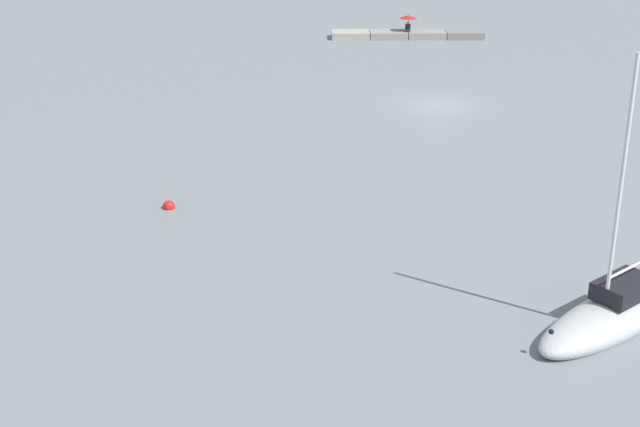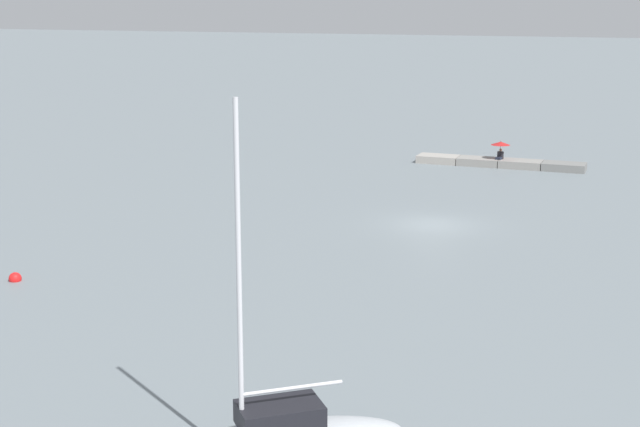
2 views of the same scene
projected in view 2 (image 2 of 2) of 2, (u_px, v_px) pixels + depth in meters
ground_plane at (433, 225)px, 48.61m from camera, size 500.00×500.00×0.00m
seawall_pier at (500, 163)px, 65.34m from camera, size 11.68×1.78×0.53m
person_seated_dark_left at (500, 155)px, 65.22m from camera, size 0.49×0.66×0.73m
umbrella_open_red at (501, 143)px, 64.99m from camera, size 1.33×1.33×1.29m
mooring_buoy_mid at (15, 279)px, 38.92m from camera, size 0.53×0.53×0.53m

